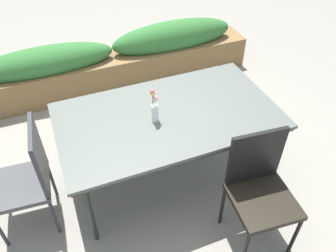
{
  "coord_description": "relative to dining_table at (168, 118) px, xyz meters",
  "views": [
    {
      "loc": [
        -0.72,
        -2.07,
        2.54
      ],
      "look_at": [
        0.07,
        -0.08,
        0.65
      ],
      "focal_mm": 36.51,
      "sensor_mm": 36.0,
      "label": 1
    }
  ],
  "objects": [
    {
      "name": "ground_plane",
      "position": [
        -0.07,
        0.08,
        -0.73
      ],
      "size": [
        12.0,
        12.0,
        0.0
      ],
      "primitive_type": "plane",
      "color": "gray"
    },
    {
      "name": "planter_box",
      "position": [
        -0.03,
        1.7,
        -0.39
      ],
      "size": [
        3.54,
        0.43,
        0.72
      ],
      "color": "brown",
      "rests_on": "ground"
    },
    {
      "name": "chair_near_right",
      "position": [
        0.41,
        -0.78,
        -0.17
      ],
      "size": [
        0.49,
        0.49,
        0.98
      ],
      "rotation": [
        0.0,
        0.0,
        3.05
      ],
      "color": "black",
      "rests_on": "ground"
    },
    {
      "name": "dining_table",
      "position": [
        0.0,
        0.0,
        0.0
      ],
      "size": [
        1.79,
        1.02,
        0.77
      ],
      "color": "#4C514C",
      "rests_on": "ground"
    },
    {
      "name": "flower_vase",
      "position": [
        -0.12,
        -0.03,
        0.17
      ],
      "size": [
        0.06,
        0.06,
        0.3
      ],
      "color": "silver",
      "rests_on": "dining_table"
    },
    {
      "name": "chair_end_left",
      "position": [
        -1.16,
        -0.01,
        -0.21
      ],
      "size": [
        0.48,
        0.48,
        0.96
      ],
      "rotation": [
        0.0,
        0.0,
        1.5
      ],
      "color": "#3B3B3E",
      "rests_on": "ground"
    }
  ]
}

